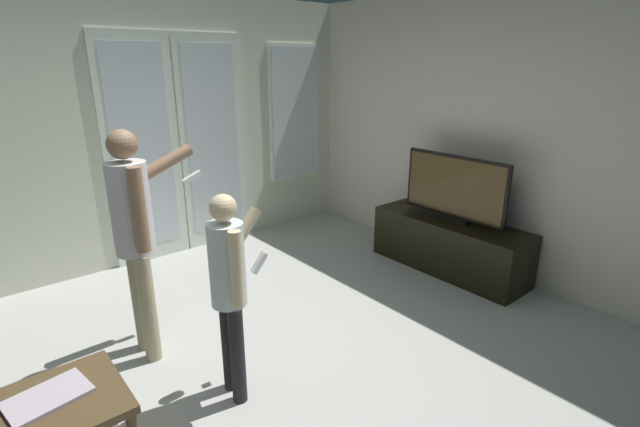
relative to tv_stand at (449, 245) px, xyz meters
The scene contains 8 objects.
ground_plane 2.51m from the tv_stand, behind, with size 5.67×4.69×0.02m, color #B6B6B0.
wall_back_with_doors 3.31m from the tv_stand, 138.12° to the left, with size 5.67×0.09×2.56m.
wall_right_plain 1.08m from the tv_stand, 32.99° to the right, with size 0.06×4.69×2.53m.
tv_stand is the anchor object (origin of this frame).
flat_screen_tv 0.56m from the tv_stand, 114.39° to the left, with size 0.08×1.04×0.61m.
person_adult 2.81m from the tv_stand, 169.07° to the left, with size 0.68×0.41×1.53m.
person_child 2.50m from the tv_stand, behind, with size 0.42×0.34×1.25m.
laptop_closed 3.39m from the tv_stand, behind, with size 0.33×0.22×0.02m, color #B9AAB8.
Camera 1 is at (-1.03, -2.10, 1.91)m, focal length 25.73 mm.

